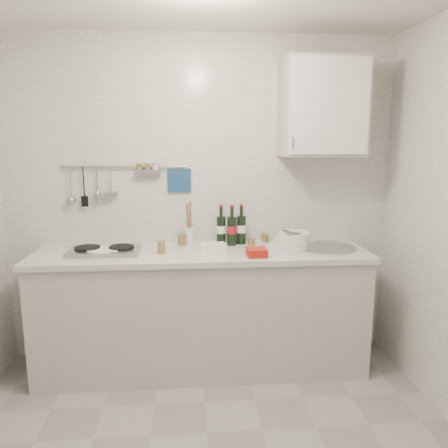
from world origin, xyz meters
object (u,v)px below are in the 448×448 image
at_px(wine_bottles, 231,225).
at_px(plate_stack_hob, 103,251).
at_px(plate_stack_sink, 292,241).
at_px(utensil_crock, 189,233).
at_px(wall_cabinet, 323,108).

bearing_deg(wine_bottles, plate_stack_hob, -167.22).
xyz_separation_m(plate_stack_sink, utensil_crock, (-0.76, 0.24, 0.02)).
distance_m(wall_cabinet, wine_bottles, 1.10).
bearing_deg(wall_cabinet, plate_stack_sink, -153.84).
height_order(wall_cabinet, utensil_crock, wall_cabinet).
xyz_separation_m(plate_stack_sink, wine_bottles, (-0.43, 0.17, 0.10)).
distance_m(wall_cabinet, plate_stack_hob, 1.90).
bearing_deg(plate_stack_hob, plate_stack_sink, 1.84).
relative_size(plate_stack_hob, wine_bottles, 0.84).
height_order(wine_bottles, utensil_crock, utensil_crock).
bearing_deg(wall_cabinet, utensil_crock, 172.62).
xyz_separation_m(wall_cabinet, wine_bottles, (-0.66, 0.06, -0.87)).
relative_size(wall_cabinet, wine_bottles, 2.26).
relative_size(plate_stack_sink, wine_bottles, 1.01).
relative_size(wall_cabinet, plate_stack_sink, 2.24).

